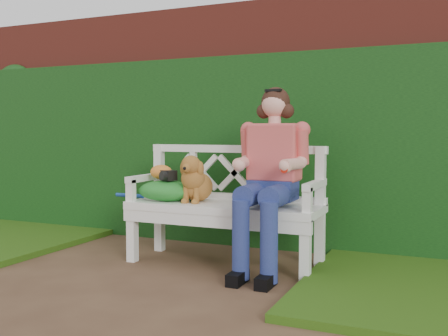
% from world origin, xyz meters
% --- Properties ---
extents(ground, '(60.00, 60.00, 0.00)m').
position_xyz_m(ground, '(0.00, 0.00, 0.00)').
color(ground, '#4B3222').
extents(brick_wall, '(10.00, 0.30, 2.20)m').
position_xyz_m(brick_wall, '(0.00, 1.90, 1.10)').
color(brick_wall, maroon).
rests_on(brick_wall, ground).
extents(ivy_hedge, '(10.00, 0.18, 1.70)m').
position_xyz_m(ivy_hedge, '(0.00, 1.68, 0.85)').
color(ivy_hedge, '#1A5116').
rests_on(ivy_hedge, ground).
extents(garden_bench, '(1.61, 0.67, 0.48)m').
position_xyz_m(garden_bench, '(0.40, 0.96, 0.24)').
color(garden_bench, white).
rests_on(garden_bench, ground).
extents(seated_woman, '(0.71, 0.85, 1.31)m').
position_xyz_m(seated_woman, '(0.79, 0.94, 0.65)').
color(seated_woman, '#CA3756').
rests_on(seated_woman, ground).
extents(dog, '(0.29, 0.36, 0.37)m').
position_xyz_m(dog, '(0.17, 0.93, 0.67)').
color(dog, '#A66723').
rests_on(dog, garden_bench).
extents(tennis_racket, '(0.74, 0.50, 0.03)m').
position_xyz_m(tennis_racket, '(-0.16, 0.96, 0.50)').
color(tennis_racket, '#E8EBCA').
rests_on(tennis_racket, garden_bench).
extents(green_bag, '(0.56, 0.48, 0.16)m').
position_xyz_m(green_bag, '(-0.09, 0.92, 0.56)').
color(green_bag, '#317B2D').
rests_on(green_bag, garden_bench).
extents(camera_item, '(0.15, 0.13, 0.08)m').
position_xyz_m(camera_item, '(-0.06, 0.90, 0.68)').
color(camera_item, black).
rests_on(camera_item, green_bag).
extents(baseball_glove, '(0.20, 0.16, 0.12)m').
position_xyz_m(baseball_glove, '(-0.15, 0.95, 0.70)').
color(baseball_glove, orange).
rests_on(baseball_glove, green_bag).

